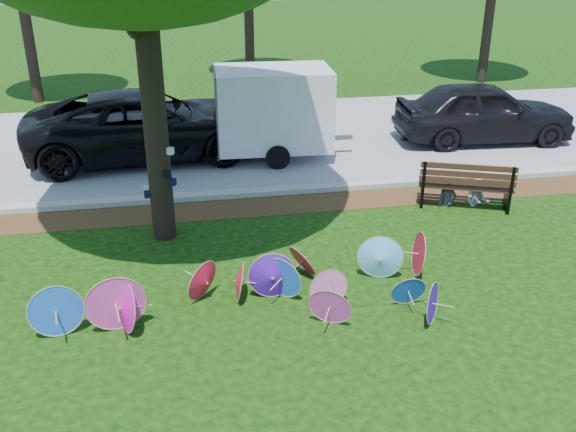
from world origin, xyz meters
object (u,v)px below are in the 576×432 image
object	(u,v)px
park_bench	(465,183)
person_right	(480,179)
dark_pickup	(484,112)
parasol_pile	(260,285)
black_van	(148,125)
person_left	(449,181)
cargo_trailer	(273,108)

from	to	relation	value
park_bench	person_right	bearing A→B (deg)	29.05
dark_pickup	person_right	size ratio (longest dim) A/B	4.35
park_bench	person_right	distance (m)	0.36
dark_pickup	parasol_pile	bearing A→B (deg)	138.99
dark_pickup	park_bench	size ratio (longest dim) A/B	2.44
black_van	park_bench	bearing A→B (deg)	-127.21
person_left	parasol_pile	bearing A→B (deg)	-139.57
black_van	park_bench	size ratio (longest dim) A/B	3.08
park_bench	person_right	xyz separation A→B (m)	(0.35, 0.05, 0.04)
black_van	dark_pickup	size ratio (longest dim) A/B	1.27
black_van	dark_pickup	xyz separation A→B (m)	(9.13, -0.23, -0.03)
parasol_pile	person_right	distance (m)	6.17
parasol_pile	park_bench	xyz separation A→B (m)	(4.89, 3.20, 0.14)
black_van	cargo_trailer	xyz separation A→B (m)	(3.18, -0.55, 0.44)
black_van	parasol_pile	bearing A→B (deg)	-170.31
cargo_trailer	black_van	bearing A→B (deg)	172.94
person_left	black_van	bearing A→B (deg)	150.35
dark_pickup	person_left	bearing A→B (deg)	150.02
parasol_pile	park_bench	size ratio (longest dim) A/B	3.27
parasol_pile	dark_pickup	bearing A→B (deg)	45.41
black_van	person_left	world-z (taller)	black_van
parasol_pile	cargo_trailer	bearing A→B (deg)	79.19
person_right	cargo_trailer	bearing A→B (deg)	158.28
dark_pickup	person_right	bearing A→B (deg)	157.26
black_van	cargo_trailer	bearing A→B (deg)	-103.66
person_left	person_right	size ratio (longest dim) A/B	1.02
cargo_trailer	park_bench	distance (m)	5.31
black_van	park_bench	distance (m)	8.06
cargo_trailer	person_right	xyz separation A→B (m)	(3.89, -3.83, -0.74)
parasol_pile	black_van	bearing A→B (deg)	103.51
parasol_pile	person_left	bearing A→B (deg)	35.58
park_bench	dark_pickup	bearing A→B (deg)	81.14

